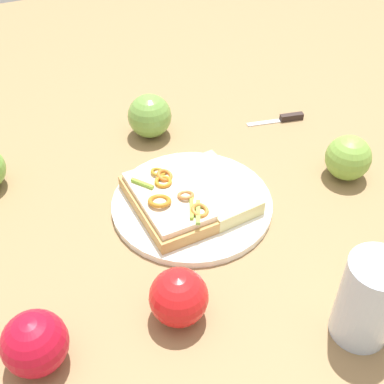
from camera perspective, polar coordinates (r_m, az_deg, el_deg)
ground_plane at (r=0.84m, az=0.00°, el=-1.63°), size 2.00×2.00×0.00m
plate at (r=0.83m, az=0.00°, el=-1.33°), size 0.26×0.26×0.01m
sandwich at (r=0.81m, az=-2.62°, el=-1.10°), size 0.18×0.11×0.04m
bread_slice_side at (r=0.84m, az=2.55°, el=0.50°), size 0.17×0.10×0.03m
apple_0 at (r=0.98m, az=-4.75°, el=8.46°), size 0.11×0.11×0.08m
apple_1 at (r=0.66m, az=-17.13°, el=-15.83°), size 0.09×0.09×0.08m
apple_2 at (r=0.67m, az=-1.50°, el=-11.64°), size 0.11×0.11×0.08m
apple_4 at (r=0.91m, az=17.04°, el=3.67°), size 0.10×0.10×0.08m
drinking_glass at (r=0.67m, az=19.07°, el=-11.32°), size 0.07×0.07×0.13m
knife at (r=1.05m, az=10.16°, el=8.08°), size 0.03×0.12×0.01m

